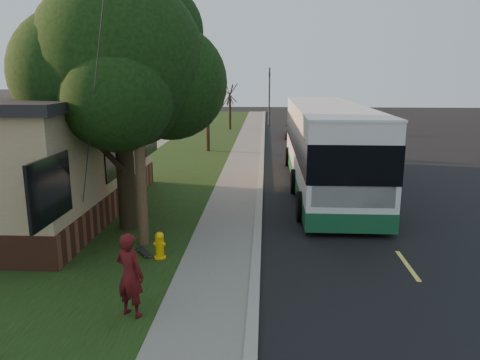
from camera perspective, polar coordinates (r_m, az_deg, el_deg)
The scene contains 16 objects.
ground at distance 12.75m, azimuth 1.96°, elevation -10.00°, with size 120.00×120.00×0.00m, color black.
road at distance 22.62m, azimuth 12.72°, elevation -0.09°, with size 8.00×80.00×0.01m, color black.
curb at distance 22.29m, azimuth 2.53°, elevation 0.17°, with size 0.25×80.00×0.12m, color gray.
sidewalk at distance 22.32m, azimuth -0.03°, elevation 0.15°, with size 2.00×80.00×0.08m, color slate.
grass_verge at distance 22.79m, azimuth -8.86°, elevation 0.24°, with size 5.00×80.00×0.07m, color black.
fire_hydrant at distance 12.89m, azimuth -9.76°, elevation -7.85°, with size 0.32×0.32×0.74m.
utility_pole at distance 13.22m, azimuth -12.54°, elevation 11.18°, with size 2.86×3.21×9.07m.
leafy_tree at distance 15.05m, azimuth -14.18°, elevation 13.31°, with size 6.30×6.00×7.80m.
bare_tree_near at distance 30.11m, azimuth -3.97°, elevation 7.49°, with size 1.38×1.21×4.31m.
bare_tree_far at distance 41.97m, azimuth -1.24°, elevation 8.83°, with size 1.38×1.21×4.03m.
traffic_signal at distance 45.78m, azimuth 3.59°, elevation 10.60°, with size 0.18×0.22×5.50m.
transit_bus at distance 20.76m, azimuth 10.48°, elevation 4.31°, with size 3.11×13.48×3.64m.
skateboarder at distance 9.93m, azimuth -13.27°, elevation -11.18°, with size 0.65×0.43×1.78m, color #490E10.
skateboard_main at distance 13.36m, azimuth -11.63°, elevation -8.58°, with size 0.63×0.79×0.08m.
dumpster at distance 19.21m, azimuth -25.65°, elevation -1.26°, with size 1.47×1.18×1.29m.
distant_car at distance 37.62m, azimuth 6.94°, elevation 6.38°, with size 1.81×4.49×1.53m, color black.
Camera 1 is at (0.22, -11.74, 4.95)m, focal length 35.00 mm.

